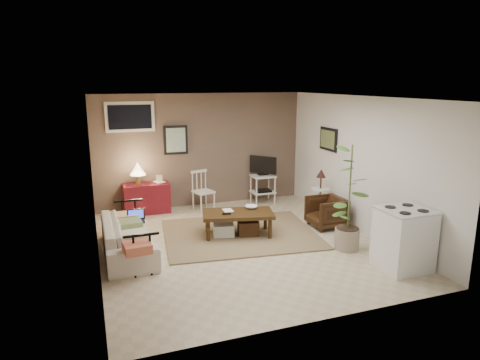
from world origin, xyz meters
name	(u,v)px	position (x,y,z in m)	size (l,w,h in m)	color
floor	(241,244)	(0.00, 0.00, 0.00)	(5.00, 5.00, 0.00)	#C1B293
art_back	(176,140)	(-0.55, 2.48, 1.45)	(0.50, 0.03, 0.60)	black
art_right	(328,139)	(2.23, 1.05, 1.52)	(0.03, 0.60, 0.45)	black
window	(130,117)	(-1.45, 2.48, 1.95)	(0.96, 0.03, 0.60)	silver
rug	(240,234)	(0.14, 0.42, 0.01)	(2.62, 2.10, 0.03)	olive
coffee_table	(237,222)	(0.07, 0.37, 0.26)	(1.33, 0.89, 0.46)	#3B2410
sofa	(128,231)	(-1.80, 0.23, 0.36)	(1.85, 0.54, 0.72)	beige
sofa_pillows	(132,230)	(-1.76, 0.01, 0.45)	(0.36, 1.76, 0.12)	beige
sofa_end_rails	(135,234)	(-1.69, 0.23, 0.31)	(0.50, 1.85, 0.62)	black
laptop	(136,218)	(-1.62, 0.55, 0.47)	(0.28, 0.21, 0.19)	black
red_console	(146,195)	(-1.24, 2.27, 0.37)	(0.92, 0.41, 1.07)	maroon
spindle_chair	(203,192)	(-0.09, 2.10, 0.39)	(0.47, 0.47, 0.83)	silver
tv_stand	(263,178)	(1.28, 2.13, 0.56)	(0.50, 0.51, 1.06)	silver
side_table	(321,188)	(1.96, 0.82, 0.60)	(0.36, 0.36, 0.98)	silver
armchair	(326,211)	(1.77, 0.27, 0.31)	(0.61, 0.57, 0.63)	black
potted_plant	(350,194)	(1.53, -0.78, 0.92)	(0.43, 0.43, 1.73)	gray
stove	(404,239)	(1.87, -1.67, 0.45)	(0.69, 0.64, 0.90)	white
bowl	(251,203)	(0.37, 0.49, 0.54)	(0.22, 0.05, 0.22)	#3B2410
book_table	(223,205)	(-0.15, 0.49, 0.55)	(0.16, 0.02, 0.22)	#3B2410
book_console	(155,177)	(-1.05, 2.26, 0.74)	(0.18, 0.02, 0.24)	#3B2410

